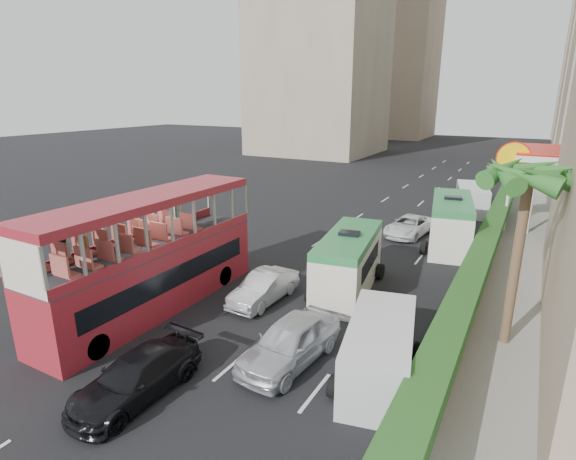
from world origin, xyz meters
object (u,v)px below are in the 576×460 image
Objects in this scene: car_black at (139,395)px; van_asset at (408,235)px; double_decker_bus at (151,254)px; car_silver_lane_a at (264,301)px; panel_van_far at (472,199)px; car_silver_lane_b at (290,361)px; shell_station at (566,190)px; minibus_near at (348,263)px; palm_tree at (516,261)px; minibus_far at (450,223)px; panel_van_near at (380,351)px.

van_asset is at bearing 83.40° from car_black.
double_decker_bus reaches higher than car_silver_lane_a.
panel_van_far reaches higher than van_asset.
car_silver_lane_b is 0.59× the size of shell_station.
minibus_near reaches higher than car_silver_lane_a.
shell_station is (8.73, 23.83, 2.75)m from car_silver_lane_b.
double_decker_bus is 28.02m from shell_station.
van_asset is (3.17, 13.38, 0.00)m from car_silver_lane_a.
double_decker_bus is 5.43m from car_silver_lane_a.
palm_tree reaches higher than car_silver_lane_b.
palm_tree is (3.98, -20.83, 2.30)m from panel_van_far.
minibus_far is 0.85× the size of shell_station.
palm_tree reaches higher than panel_van_near.
van_asset is at bearing -119.37° from panel_van_far.
palm_tree reaches higher than shell_station.
car_silver_lane_a is at bearing -116.65° from panel_van_far.
shell_station is (5.70, 23.26, 1.74)m from panel_van_near.
panel_van_far reaches higher than car_silver_lane_a.
minibus_far is at bearing -128.11° from shell_station.
van_asset is 0.85× the size of panel_van_far.
van_asset is 0.68× the size of minibus_far.
car_silver_lane_b is 17.06m from van_asset.
shell_station reaches higher than van_asset.
car_silver_lane_b is 25.81m from panel_van_far.
minibus_far is at bearing 63.03° from minibus_near.
panel_van_near is (6.42, -3.10, 1.01)m from car_silver_lane_a.
shell_station is at bearing 75.58° from car_silver_lane_b.
shell_station reaches higher than car_silver_lane_b.
shell_station reaches higher than panel_van_far.
car_silver_lane_a is 13.73m from minibus_far.
panel_van_far is at bearing 163.51° from shell_station.
car_silver_lane_a is 0.75× the size of panel_van_far.
minibus_far is at bearing 109.68° from palm_tree.
minibus_far is at bearing 86.61° from car_silver_lane_b.
double_decker_bus reaches higher than van_asset.
shell_station is at bearing 83.40° from palm_tree.
panel_van_far is at bearing 77.44° from car_silver_lane_a.
double_decker_bus is 10.41m from panel_van_near.
double_decker_bus is 2.38× the size of van_asset.
minibus_far is 15.40m from panel_van_near.
car_silver_lane_a is 7.20m from panel_van_near.
double_decker_bus reaches higher than panel_van_far.
panel_van_far is (0.00, 9.71, -0.42)m from minibus_far.
palm_tree is (3.50, 4.26, 2.37)m from panel_van_near.
palm_tree reaches higher than van_asset.
car_silver_lane_b is at bearing -109.50° from minibus_far.
shell_station is at bearing 41.49° from minibus_far.
shell_station is (6.18, -1.83, 1.67)m from panel_van_far.
van_asset is 0.72× the size of palm_tree.
minibus_near is 19.21m from panel_van_far.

